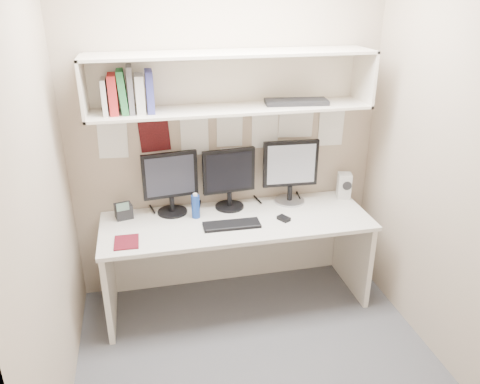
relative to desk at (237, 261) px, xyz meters
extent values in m
cube|color=#49494E|center=(0.00, -0.65, -0.37)|extent=(2.40, 2.00, 0.01)
cube|color=tan|center=(0.00, 0.35, 0.93)|extent=(2.40, 0.02, 2.60)
cube|color=tan|center=(0.00, -1.65, 0.93)|extent=(2.40, 0.02, 2.60)
cube|color=tan|center=(-1.20, -0.65, 0.93)|extent=(0.02, 2.00, 2.60)
cube|color=tan|center=(1.20, -0.65, 0.93)|extent=(0.02, 2.00, 2.60)
cube|color=beige|center=(0.00, -0.01, 0.35)|extent=(2.00, 0.70, 0.03)
cube|color=silver|center=(0.00, 0.32, -0.02)|extent=(1.96, 0.02, 0.70)
cube|color=silver|center=(0.00, 0.16, 1.16)|extent=(2.00, 0.38, 0.02)
cube|color=silver|center=(0.00, 0.16, 1.54)|extent=(2.00, 0.38, 0.02)
cube|color=silver|center=(0.00, 0.34, 1.35)|extent=(2.00, 0.02, 0.40)
cube|color=silver|center=(-0.99, 0.16, 1.35)|extent=(0.02, 0.38, 0.40)
cube|color=silver|center=(0.99, 0.16, 1.35)|extent=(0.02, 0.38, 0.40)
cylinder|color=black|center=(-0.46, 0.21, 0.37)|extent=(0.23, 0.23, 0.02)
cylinder|color=black|center=(-0.46, 0.21, 0.44)|extent=(0.04, 0.04, 0.11)
cube|color=black|center=(-0.46, 0.22, 0.67)|extent=(0.42, 0.09, 0.35)
cube|color=black|center=(-0.46, 0.20, 0.67)|extent=(0.36, 0.05, 0.30)
cylinder|color=black|center=(-0.01, 0.21, 0.37)|extent=(0.22, 0.22, 0.02)
cylinder|color=black|center=(-0.01, 0.21, 0.44)|extent=(0.04, 0.04, 0.11)
cube|color=black|center=(-0.01, 0.22, 0.67)|extent=(0.41, 0.07, 0.35)
cube|color=black|center=(-0.01, 0.20, 0.67)|extent=(0.36, 0.04, 0.30)
cylinder|color=#A5A5AA|center=(0.48, 0.21, 0.37)|extent=(0.24, 0.24, 0.02)
cylinder|color=black|center=(0.48, 0.21, 0.44)|extent=(0.04, 0.04, 0.12)
cube|color=black|center=(0.48, 0.22, 0.69)|extent=(0.44, 0.06, 0.37)
cube|color=#B7B7BC|center=(0.48, 0.20, 0.69)|extent=(0.38, 0.02, 0.32)
cube|color=black|center=(-0.06, -0.10, 0.37)|extent=(0.42, 0.16, 0.02)
cube|color=black|center=(0.34, -0.09, 0.38)|extent=(0.10, 0.11, 0.03)
cube|color=#B7B7B2|center=(0.94, 0.20, 0.47)|extent=(0.13, 0.13, 0.21)
cylinder|color=black|center=(0.94, 0.14, 0.49)|extent=(0.07, 0.02, 0.07)
cylinder|color=navy|center=(-0.29, 0.09, 0.45)|extent=(0.06, 0.06, 0.18)
cylinder|color=white|center=(-0.29, 0.09, 0.55)|extent=(0.03, 0.03, 0.02)
cube|color=#520E18|center=(-0.80, -0.19, 0.37)|extent=(0.17, 0.20, 0.01)
cube|color=black|center=(-0.82, 0.20, 0.42)|extent=(0.14, 0.13, 0.11)
cube|color=#4C6659|center=(-0.82, 0.15, 0.48)|extent=(0.09, 0.03, 0.06)
cube|color=beige|center=(-0.86, 0.15, 1.29)|extent=(0.03, 0.19, 0.23)
cube|color=#AE2021|center=(-0.80, 0.15, 1.30)|extent=(0.05, 0.19, 0.26)
cube|color=#226835|center=(-0.74, 0.15, 1.32)|extent=(0.04, 0.19, 0.29)
cube|color=#545358|center=(-0.69, 0.15, 1.33)|extent=(0.04, 0.19, 0.31)
cube|color=beige|center=(-0.63, 0.15, 1.30)|extent=(0.06, 0.19, 0.25)
cube|color=navy|center=(-0.56, 0.15, 1.31)|extent=(0.05, 0.19, 0.28)
cube|color=black|center=(0.48, 0.15, 1.19)|extent=(0.47, 0.23, 0.03)
camera|label=1|loc=(-0.65, -3.05, 1.95)|focal=35.00mm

